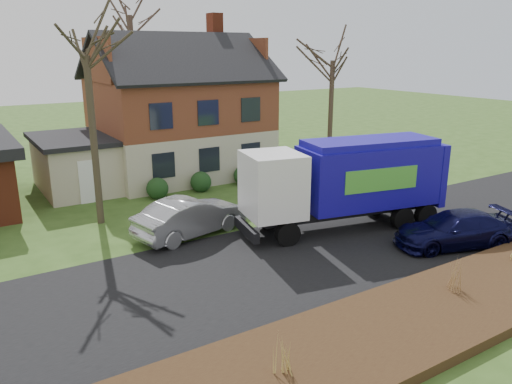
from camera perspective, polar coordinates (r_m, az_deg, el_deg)
ground at (r=17.90m, az=4.11°, el=-7.72°), size 120.00×120.00×0.00m
road at (r=17.89m, az=4.11°, el=-7.69°), size 80.00×7.00×0.02m
mulch_verge at (r=14.39m, az=17.06°, el=-14.09°), size 80.00×3.50×0.30m
main_house at (r=29.48m, az=-9.67°, el=9.66°), size 12.95×8.95×9.26m
garbage_truck at (r=20.66m, az=10.59°, el=1.55°), size 8.88×3.95×3.68m
silver_sedan at (r=20.03m, az=-7.47°, el=-2.81°), size 4.93×2.65×1.54m
navy_wagon at (r=20.23m, az=21.74°, el=-3.99°), size 4.95×3.28×1.33m
tree_front_west at (r=21.34m, az=-19.12°, el=17.24°), size 3.25×3.25×9.65m
tree_front_east at (r=31.50m, az=8.86°, el=16.55°), size 3.35×3.35×9.32m
grass_clump_west at (r=11.54m, az=3.22°, el=-17.87°), size 0.35×0.29×0.94m
grass_clump_mid at (r=16.01m, az=21.77°, el=-8.70°), size 0.37×0.30×1.02m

